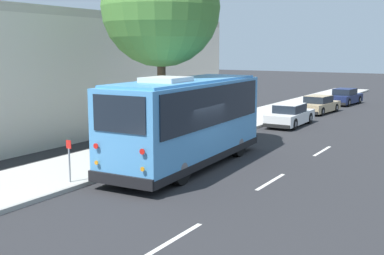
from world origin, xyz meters
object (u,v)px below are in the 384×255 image
object	(u,v)px
shuttle_bus	(187,118)
parked_sedan_navy	(345,97)
parked_sedan_white	(290,115)
parked_sedan_tan	(319,105)
sign_post_far	(109,154)
sign_post_near	(69,161)

from	to	relation	value
shuttle_bus	parked_sedan_navy	xyz separation A→B (m)	(24.89, 0.26, -1.31)
shuttle_bus	parked_sedan_navy	distance (m)	24.92
parked_sedan_white	parked_sedan_tan	xyz separation A→B (m)	(6.62, 0.31, -0.04)
shuttle_bus	parked_sedan_tan	bearing A→B (deg)	-1.96
shuttle_bus	sign_post_far	world-z (taller)	shuttle_bus
sign_post_near	shuttle_bus	bearing A→B (deg)	-21.97
parked_sedan_tan	parked_sedan_navy	bearing A→B (deg)	2.90
shuttle_bus	sign_post_near	world-z (taller)	shuttle_bus
parked_sedan_white	sign_post_near	distance (m)	16.40
parked_sedan_tan	parked_sedan_navy	size ratio (longest dim) A/B	1.00
parked_sedan_white	parked_sedan_navy	size ratio (longest dim) A/B	1.03
parked_sedan_white	sign_post_near	xyz separation A→B (m)	(-16.32, 1.64, 0.27)
parked_sedan_tan	sign_post_far	distance (m)	21.01
sign_post_far	parked_sedan_tan	bearing A→B (deg)	-3.65
parked_sedan_navy	parked_sedan_white	bearing A→B (deg)	-174.70
shuttle_bus	sign_post_near	distance (m)	4.95
parked_sedan_tan	sign_post_far	world-z (taller)	sign_post_far
parked_sedan_white	sign_post_far	xyz separation A→B (m)	(-14.35, 1.64, 0.13)
sign_post_near	sign_post_far	xyz separation A→B (m)	(1.97, 0.00, -0.14)
parked_sedan_navy	sign_post_far	world-z (taller)	sign_post_far
parked_sedan_white	parked_sedan_tan	world-z (taller)	parked_sedan_white
parked_sedan_white	parked_sedan_navy	distance (m)	13.06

